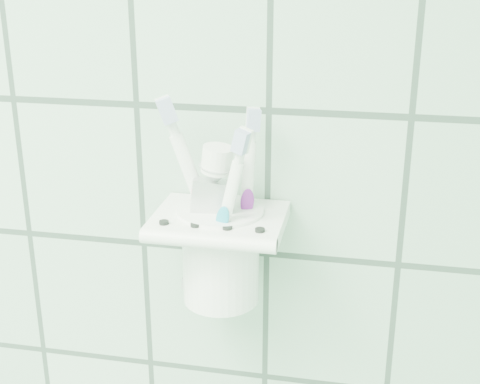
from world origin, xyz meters
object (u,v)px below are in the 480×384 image
object	(u,v)px
toothbrush_blue	(239,203)
toothpaste_tube	(201,208)
toothbrush_pink	(235,194)
cup	(221,251)
holder_bracket	(220,222)
toothbrush_orange	(204,210)

from	to	relation	value
toothbrush_blue	toothpaste_tube	size ratio (longest dim) A/B	1.17
toothbrush_pink	toothpaste_tube	distance (m)	0.04
cup	toothbrush_blue	xyz separation A→B (m)	(0.02, 0.01, 0.05)
holder_bracket	toothpaste_tube	xyz separation A→B (m)	(-0.02, 0.00, 0.01)
cup	toothbrush_pink	world-z (taller)	toothbrush_pink
holder_bracket	toothbrush_blue	xyz separation A→B (m)	(0.02, 0.01, 0.02)
cup	toothpaste_tube	xyz separation A→B (m)	(-0.02, -0.00, 0.04)
holder_bracket	toothbrush_pink	bearing A→B (deg)	14.12
holder_bracket	toothpaste_tube	size ratio (longest dim) A/B	0.78
cup	toothpaste_tube	world-z (taller)	toothpaste_tube
holder_bracket	toothbrush_orange	world-z (taller)	toothbrush_orange
holder_bracket	cup	bearing A→B (deg)	93.34
toothbrush_blue	toothbrush_orange	xyz separation A→B (m)	(-0.03, -0.02, -0.00)
cup	toothbrush_pink	bearing A→B (deg)	-1.88
toothbrush_pink	toothbrush_orange	size ratio (longest dim) A/B	1.13
toothbrush_pink	toothpaste_tube	size ratio (longest dim) A/B	1.30
toothbrush_orange	cup	bearing A→B (deg)	72.03
toothbrush_blue	toothbrush_orange	bearing A→B (deg)	-163.58
toothpaste_tube	toothbrush_orange	bearing A→B (deg)	-72.48
cup	toothbrush_pink	xyz separation A→B (m)	(0.01, -0.00, 0.06)
cup	toothpaste_tube	bearing A→B (deg)	-170.46
toothbrush_pink	toothbrush_blue	size ratio (longest dim) A/B	1.11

